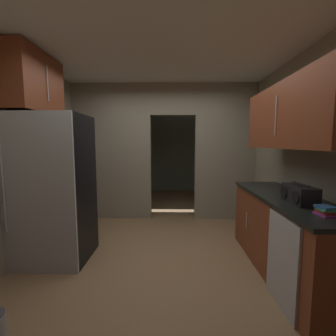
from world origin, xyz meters
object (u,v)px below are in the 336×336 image
refrigerator (54,189)px  dishwasher (282,262)px  boombox (300,194)px  book_stack (326,211)px

refrigerator → dishwasher: 2.71m
boombox → dishwasher: bearing=-135.1°
boombox → book_stack: boombox is taller
refrigerator → book_stack: (2.79, -0.99, 0.02)m
refrigerator → boombox: bearing=-11.8°
boombox → refrigerator: bearing=168.2°
book_stack → boombox: bearing=89.9°
dishwasher → refrigerator: bearing=161.2°
refrigerator → book_stack: 2.96m
dishwasher → boombox: (0.27, 0.27, 0.57)m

